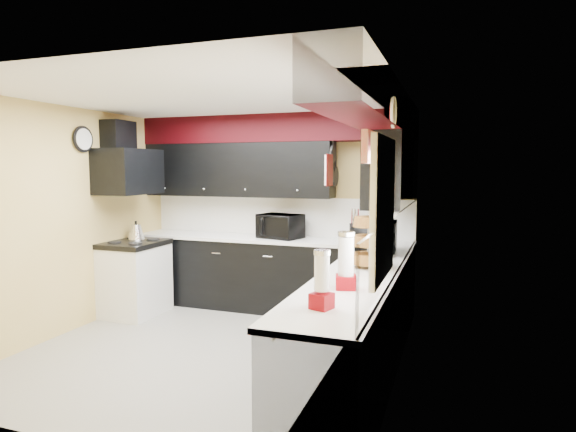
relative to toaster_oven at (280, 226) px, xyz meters
The scene contains 35 objects.
ground 1.86m from the toaster_oven, 95.72° to the right, with size 3.60×3.60×0.00m, color gray.
wall_back 0.37m from the toaster_oven, 116.14° to the left, with size 3.60×0.06×2.50m, color #E0C666.
wall_right 2.23m from the toaster_oven, 42.17° to the right, with size 0.06×3.60×2.50m, color #E0C666.
wall_left 2.46m from the toaster_oven, 142.52° to the right, with size 0.06×3.60×2.50m, color #E0C666.
ceiling 2.06m from the toaster_oven, 95.72° to the right, with size 3.60×3.60×0.06m, color white.
cab_back 0.66m from the toaster_oven, behind, with size 3.60×0.60×0.90m, color black.
cab_right 2.34m from the toaster_oven, 53.05° to the right, with size 0.60×3.00×0.90m, color black.
counter_back 0.23m from the toaster_oven, behind, with size 3.62×0.64×0.04m, color white.
counter_right 2.25m from the toaster_oven, 53.05° to the right, with size 0.64×3.02×0.04m, color white.
splash_back 0.35m from the toaster_oven, 116.90° to the left, with size 3.60×0.02×0.50m, color white.
splash_right 2.22m from the toaster_oven, 42.35° to the right, with size 0.02×3.60×0.50m, color white.
upper_back 0.97m from the toaster_oven, 168.69° to the left, with size 2.60×0.35×0.70m, color black.
upper_right 1.74m from the toaster_oven, 21.97° to the right, with size 0.35×1.80×0.70m, color black.
soffit_back 1.25m from the toaster_oven, 140.15° to the left, with size 3.60×0.36×0.35m, color black.
soffit_right 2.55m from the toaster_oven, 48.72° to the right, with size 0.36×3.24×0.35m, color black.
stove 1.93m from the toaster_oven, 155.69° to the right, with size 0.60×0.75×0.86m, color white.
cooktop 1.82m from the toaster_oven, 155.69° to the right, with size 0.62×0.77×0.06m, color black.
hood 1.98m from the toaster_oven, 156.33° to the right, with size 0.50×0.78×0.55m, color black.
hood_duct 2.27m from the toaster_oven, 157.84° to the right, with size 0.24×0.40×0.40m, color black.
window 2.94m from the toaster_oven, 55.67° to the right, with size 0.03×0.86×0.96m, color white, non-canonical shape.
valance 3.00m from the toaster_oven, 56.58° to the right, with size 0.04×0.88×0.20m, color red.
pan_top 1.13m from the toaster_oven, ahead, with size 0.03×0.22×0.40m, color black, non-canonical shape.
pan_mid 0.94m from the toaster_oven, ahead, with size 0.03×0.28×0.46m, color black, non-canonical shape.
pan_low 0.94m from the toaster_oven, 15.42° to the left, with size 0.03×0.24×0.42m, color black, non-canonical shape.
cut_board 1.00m from the toaster_oven, 16.00° to the right, with size 0.03×0.26×0.35m, color white.
baskets 1.99m from the toaster_oven, 46.52° to the right, with size 0.27×0.27×0.50m, color brown, non-canonical shape.
clock 2.52m from the toaster_oven, 147.03° to the right, with size 0.03×0.30×0.30m, color black, non-canonical shape.
deco_plate 2.72m from the toaster_oven, 48.71° to the right, with size 0.03×0.24×0.24m, color white, non-canonical shape.
toaster_oven is the anchor object (origin of this frame).
microwave 1.47m from the toaster_oven, 25.83° to the right, with size 0.58×0.39×0.32m, color black.
utensil_crock 0.95m from the toaster_oven, ahead, with size 0.15×0.15×0.16m, color silver.
knife_block 0.95m from the toaster_oven, ahead, with size 0.10×0.13×0.21m, color black.
kettle 1.85m from the toaster_oven, 162.43° to the right, with size 0.21×0.21×0.19m, color silver, non-canonical shape.
dispenser_a 2.64m from the toaster_oven, 59.15° to the right, with size 0.15×0.15×0.40m, color #6C1606, non-canonical shape.
dispenser_b 3.11m from the toaster_oven, 64.84° to the right, with size 0.12×0.12×0.33m, color #6D0103, non-canonical shape.
Camera 1 is at (2.25, -4.17, 1.82)m, focal length 30.00 mm.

